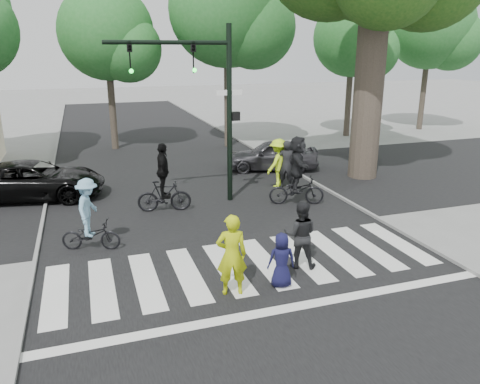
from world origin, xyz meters
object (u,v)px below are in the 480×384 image
object	(u,v)px
pedestrian_adult	(300,235)
cyclist_right	(297,174)
car_suv	(34,180)
pedestrian_child	(281,260)
car_grey	(272,155)
cyclist_mid	(164,184)
cyclist_left	(89,219)
traffic_signal	(205,90)
pedestrian_woman	(232,255)

from	to	relation	value
pedestrian_adult	cyclist_right	distance (m)	4.92
cyclist_right	car_suv	bearing A→B (deg)	157.30
pedestrian_child	cyclist_right	world-z (taller)	cyclist_right
pedestrian_adult	car_grey	distance (m)	9.73
cyclist_mid	cyclist_right	world-z (taller)	cyclist_right
cyclist_left	cyclist_right	xyz separation A→B (m)	(6.90, 1.75, 0.21)
cyclist_mid	car_suv	size ratio (longest dim) A/B	0.47
cyclist_right	car_suv	xyz separation A→B (m)	(-8.69, 3.63, -0.39)
traffic_signal	cyclist_left	xyz separation A→B (m)	(-4.00, -2.93, -3.04)
pedestrian_adult	car_grey	xyz separation A→B (m)	(3.07, 9.23, -0.17)
traffic_signal	car_suv	world-z (taller)	traffic_signal
cyclist_right	pedestrian_woman	bearing A→B (deg)	-127.61
pedestrian_adult	cyclist_right	xyz separation A→B (m)	(2.02, 4.48, 0.22)
pedestrian_adult	car_grey	bearing A→B (deg)	-83.58
cyclist_left	car_grey	distance (m)	10.27
traffic_signal	pedestrian_adult	bearing A→B (deg)	-81.20
pedestrian_adult	cyclist_mid	distance (m)	5.76
traffic_signal	pedestrian_woman	distance (m)	7.16
pedestrian_adult	cyclist_right	world-z (taller)	cyclist_right
traffic_signal	cyclist_left	size ratio (longest dim) A/B	3.01
cyclist_left	cyclist_right	world-z (taller)	cyclist_right
pedestrian_child	car_grey	size ratio (longest dim) A/B	0.32
pedestrian_woman	pedestrian_child	world-z (taller)	pedestrian_woman
pedestrian_child	car_suv	distance (m)	10.63
traffic_signal	car_grey	xyz separation A→B (m)	(3.95, 3.57, -3.22)
cyclist_left	car_grey	xyz separation A→B (m)	(7.95, 6.50, -0.18)
pedestrian_adult	car_grey	world-z (taller)	pedestrian_adult
cyclist_mid	cyclist_right	size ratio (longest dim) A/B	0.96
car_grey	pedestrian_woman	bearing A→B (deg)	-8.77
pedestrian_woman	cyclist_right	size ratio (longest dim) A/B	0.77
pedestrian_woman	cyclist_left	bearing A→B (deg)	-40.72
traffic_signal	pedestrian_adult	distance (m)	6.49
car_grey	traffic_signal	bearing A→B (deg)	-29.67
pedestrian_woman	pedestrian_child	bearing A→B (deg)	-171.68
pedestrian_child	car_suv	size ratio (longest dim) A/B	0.26
cyclist_left	car_suv	xyz separation A→B (m)	(-1.79, 5.38, -0.18)
pedestrian_woman	pedestrian_child	distance (m)	1.21
pedestrian_woman	car_grey	bearing A→B (deg)	-107.15
pedestrian_child	cyclist_right	size ratio (longest dim) A/B	0.54
pedestrian_woman	cyclist_right	world-z (taller)	cyclist_right
traffic_signal	pedestrian_woman	size ratio (longest dim) A/B	3.22
cyclist_right	car_grey	bearing A→B (deg)	77.59
pedestrian_woman	car_suv	world-z (taller)	pedestrian_woman
pedestrian_adult	cyclist_left	world-z (taller)	cyclist_left
pedestrian_woman	cyclist_right	bearing A→B (deg)	-117.81
cyclist_right	car_suv	distance (m)	9.42
cyclist_mid	pedestrian_child	bearing A→B (deg)	-74.82
traffic_signal	pedestrian_woman	bearing A→B (deg)	-100.00
pedestrian_woman	cyclist_right	distance (m)	6.61
cyclist_left	pedestrian_adult	bearing A→B (deg)	-29.28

